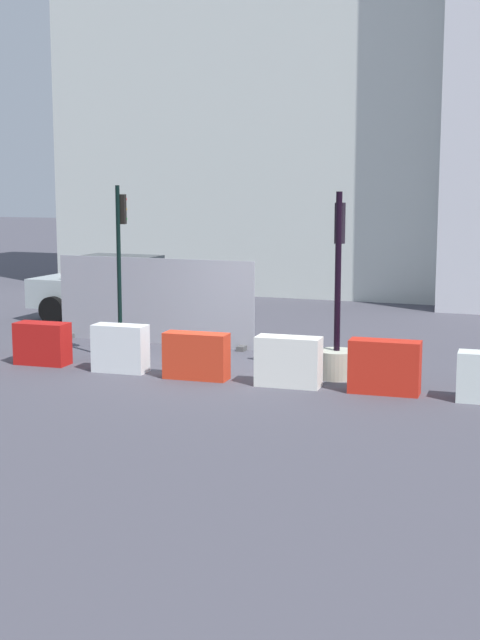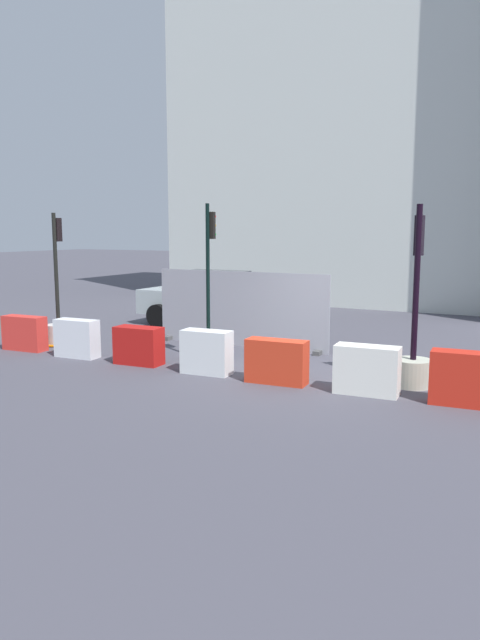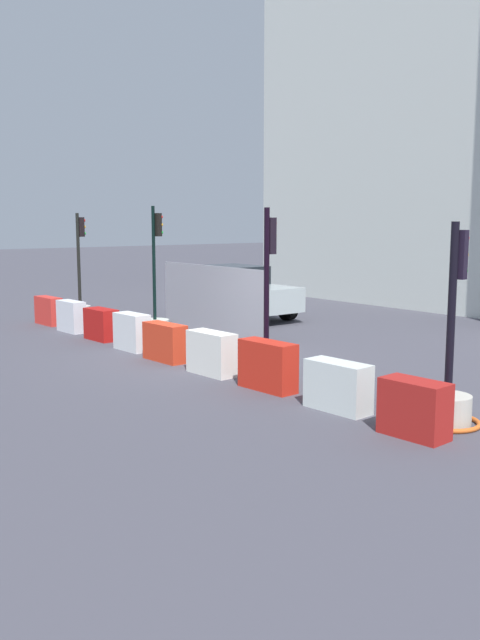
# 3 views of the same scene
# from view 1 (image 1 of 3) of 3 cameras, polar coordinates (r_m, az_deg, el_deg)

# --- Properties ---
(ground_plane) EXTENTS (120.00, 120.00, 0.00)m
(ground_plane) POSITION_cam_1_polar(r_m,az_deg,el_deg) (16.58, -1.37, -3.17)
(ground_plane) COLOR #484751
(traffic_light_1) EXTENTS (0.70, 0.70, 3.39)m
(traffic_light_1) POSITION_cam_1_polar(r_m,az_deg,el_deg) (17.47, -7.66, -0.89)
(traffic_light_1) COLOR beige
(traffic_light_1) RESTS_ON ground_plane
(traffic_light_2) EXTENTS (0.70, 0.70, 3.29)m
(traffic_light_2) POSITION_cam_1_polar(r_m,az_deg,el_deg) (15.82, 6.22, -1.65)
(traffic_light_2) COLOR #B5B9A5
(traffic_light_2) RESTS_ON ground_plane
(construction_barrier_2) EXTENTS (1.05, 0.52, 0.80)m
(construction_barrier_2) POSITION_cam_1_polar(r_m,az_deg,el_deg) (17.37, -12.54, -1.48)
(construction_barrier_2) COLOR red
(construction_barrier_2) RESTS_ON ground_plane
(construction_barrier_3) EXTENTS (1.02, 0.48, 0.87)m
(construction_barrier_3) POSITION_cam_1_polar(r_m,az_deg,el_deg) (16.43, -7.67, -1.81)
(construction_barrier_3) COLOR silver
(construction_barrier_3) RESTS_ON ground_plane
(construction_barrier_4) EXTENTS (1.17, 0.48, 0.82)m
(construction_barrier_4) POSITION_cam_1_polar(r_m,az_deg,el_deg) (15.72, -2.82, -2.31)
(construction_barrier_4) COLOR red
(construction_barrier_4) RESTS_ON ground_plane
(construction_barrier_5) EXTENTS (1.13, 0.50, 0.85)m
(construction_barrier_5) POSITION_cam_1_polar(r_m,az_deg,el_deg) (15.16, 3.12, -2.67)
(construction_barrier_5) COLOR white
(construction_barrier_5) RESTS_ON ground_plane
(construction_barrier_6) EXTENTS (1.18, 0.49, 0.89)m
(construction_barrier_6) POSITION_cam_1_polar(r_m,az_deg,el_deg) (14.81, 9.24, -2.99)
(construction_barrier_6) COLOR red
(construction_barrier_6) RESTS_ON ground_plane
(car_silver_hatchback) EXTENTS (4.53, 2.23, 1.63)m
(car_silver_hatchback) POSITION_cam_1_polar(r_m,az_deg,el_deg) (22.26, -7.62, 1.97)
(car_silver_hatchback) COLOR #ADBABA
(car_silver_hatchback) RESTS_ON ground_plane
(building_main_facade) EXTENTS (14.11, 6.83, 16.15)m
(building_main_facade) POSITION_cam_1_polar(r_m,az_deg,el_deg) (30.36, 2.92, 17.61)
(building_main_facade) COLOR silver
(building_main_facade) RESTS_ON ground_plane
(site_fence_panel) EXTENTS (4.58, 0.50, 1.85)m
(site_fence_panel) POSITION_cam_1_polar(r_m,az_deg,el_deg) (19.16, -5.53, 1.10)
(site_fence_panel) COLOR #999BA5
(site_fence_panel) RESTS_ON ground_plane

